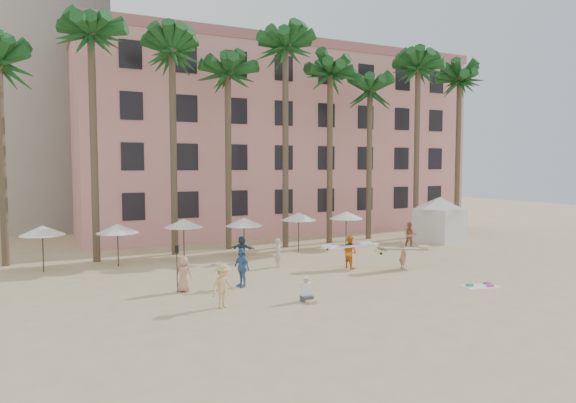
% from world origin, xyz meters
% --- Properties ---
extents(ground, '(120.00, 120.00, 0.00)m').
position_xyz_m(ground, '(0.00, 0.00, 0.00)').
color(ground, '#D1B789').
rests_on(ground, ground).
extents(pink_hotel, '(35.00, 14.00, 16.00)m').
position_xyz_m(pink_hotel, '(7.00, 26.00, 8.00)').
color(pink_hotel, pink).
rests_on(pink_hotel, ground).
extents(palm_row, '(44.40, 5.40, 16.30)m').
position_xyz_m(palm_row, '(0.51, 15.00, 12.97)').
color(palm_row, brown).
rests_on(palm_row, ground).
extents(umbrella_row, '(22.50, 2.70, 2.73)m').
position_xyz_m(umbrella_row, '(-3.00, 12.50, 2.33)').
color(umbrella_row, '#332B23').
rests_on(umbrella_row, ground).
extents(cabana, '(5.43, 5.43, 3.50)m').
position_xyz_m(cabana, '(15.15, 11.82, 2.07)').
color(cabana, silver).
rests_on(cabana, ground).
extents(beach_towel, '(1.94, 1.29, 0.14)m').
position_xyz_m(beach_towel, '(6.41, -0.74, 0.03)').
color(beach_towel, white).
rests_on(beach_towel, ground).
extents(carrier_yellow, '(3.13, 0.79, 1.70)m').
position_xyz_m(carrier_yellow, '(5.63, 4.35, 0.97)').
color(carrier_yellow, tan).
rests_on(carrier_yellow, ground).
extents(carrier_white, '(2.83, 1.22, 1.91)m').
position_xyz_m(carrier_white, '(2.99, 5.88, 1.01)').
color(carrier_white, orange).
rests_on(carrier_white, ground).
extents(beachgoers, '(19.16, 10.32, 1.92)m').
position_xyz_m(beachgoers, '(-1.50, 6.15, 0.90)').
color(beachgoers, tan).
rests_on(beachgoers, ground).
extents(paddle, '(0.18, 0.04, 2.23)m').
position_xyz_m(paddle, '(-7.38, 4.64, 1.41)').
color(paddle, black).
rests_on(paddle, ground).
extents(seated_man, '(0.47, 0.82, 1.06)m').
position_xyz_m(seated_man, '(-2.66, 0.53, 0.37)').
color(seated_man, '#3F3F4C').
rests_on(seated_man, ground).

